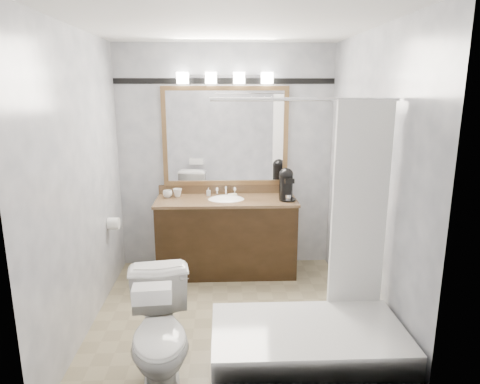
# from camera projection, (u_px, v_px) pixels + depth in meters

# --- Properties ---
(room) EXTENTS (2.42, 2.62, 2.52)m
(room) POSITION_uv_depth(u_px,v_px,m) (227.00, 183.00, 3.57)
(room) COLOR gray
(room) RESTS_ON ground
(vanity) EXTENTS (1.53, 0.58, 0.97)m
(vanity) POSITION_uv_depth(u_px,v_px,m) (226.00, 234.00, 4.75)
(vanity) COLOR black
(vanity) RESTS_ON ground
(mirror) EXTENTS (1.40, 0.04, 1.10)m
(mirror) POSITION_uv_depth(u_px,v_px,m) (225.00, 137.00, 4.76)
(mirror) COLOR olive
(mirror) RESTS_ON room
(vanity_light_bar) EXTENTS (1.02, 0.14, 0.12)m
(vanity_light_bar) POSITION_uv_depth(u_px,v_px,m) (225.00, 78.00, 4.56)
(vanity_light_bar) COLOR silver
(vanity_light_bar) RESTS_ON room
(accent_stripe) EXTENTS (2.40, 0.01, 0.06)m
(accent_stripe) POSITION_uv_depth(u_px,v_px,m) (225.00, 81.00, 4.63)
(accent_stripe) COLOR black
(accent_stripe) RESTS_ON room
(bathtub) EXTENTS (1.30, 0.75, 1.96)m
(bathtub) POSITION_uv_depth(u_px,v_px,m) (310.00, 348.00, 2.95)
(bathtub) COLOR white
(bathtub) RESTS_ON ground
(tp_roll) EXTENTS (0.11, 0.12, 0.12)m
(tp_roll) POSITION_uv_depth(u_px,v_px,m) (114.00, 223.00, 4.30)
(tp_roll) COLOR white
(tp_roll) RESTS_ON room
(toilet) EXTENTS (0.54, 0.82, 0.78)m
(toilet) POSITION_uv_depth(u_px,v_px,m) (161.00, 335.00, 2.91)
(toilet) COLOR white
(toilet) RESTS_ON ground
(tissue_box) EXTENTS (0.24, 0.15, 0.10)m
(tissue_box) POSITION_uv_depth(u_px,v_px,m) (152.00, 294.00, 2.57)
(tissue_box) COLOR white
(tissue_box) RESTS_ON toilet
(coffee_maker) EXTENTS (0.18, 0.23, 0.35)m
(coffee_maker) POSITION_uv_depth(u_px,v_px,m) (286.00, 183.00, 4.60)
(coffee_maker) COLOR black
(coffee_maker) RESTS_ON vanity
(cup_left) EXTENTS (0.13, 0.13, 0.08)m
(cup_left) POSITION_uv_depth(u_px,v_px,m) (168.00, 194.00, 4.71)
(cup_left) COLOR white
(cup_left) RESTS_ON vanity
(cup_right) EXTENTS (0.10, 0.10, 0.09)m
(cup_right) POSITION_uv_depth(u_px,v_px,m) (177.00, 193.00, 4.75)
(cup_right) COLOR white
(cup_right) RESTS_ON vanity
(soap_bottle_a) EXTENTS (0.05, 0.05, 0.09)m
(soap_bottle_a) POSITION_uv_depth(u_px,v_px,m) (208.00, 192.00, 4.79)
(soap_bottle_a) COLOR white
(soap_bottle_a) RESTS_ON vanity
(soap_bar) EXTENTS (0.11, 0.09, 0.03)m
(soap_bar) POSITION_uv_depth(u_px,v_px,m) (232.00, 195.00, 4.77)
(soap_bar) COLOR beige
(soap_bar) RESTS_ON vanity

